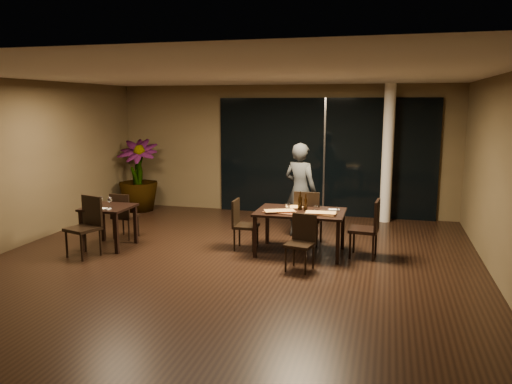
% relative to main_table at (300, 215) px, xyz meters
% --- Properties ---
extents(ground, '(8.00, 8.00, 0.00)m').
position_rel_main_table_xyz_m(ground, '(-1.00, -0.80, -0.68)').
color(ground, black).
rests_on(ground, ground).
extents(wall_back, '(8.00, 0.10, 3.00)m').
position_rel_main_table_xyz_m(wall_back, '(-1.00, 3.25, 0.82)').
color(wall_back, brown).
rests_on(wall_back, ground).
extents(wall_front, '(8.00, 0.10, 3.00)m').
position_rel_main_table_xyz_m(wall_front, '(-1.00, -4.85, 0.82)').
color(wall_front, brown).
rests_on(wall_front, ground).
extents(wall_left, '(0.10, 8.00, 3.00)m').
position_rel_main_table_xyz_m(wall_left, '(-5.05, -0.80, 0.82)').
color(wall_left, brown).
rests_on(wall_left, ground).
extents(wall_right, '(0.10, 8.00, 3.00)m').
position_rel_main_table_xyz_m(wall_right, '(3.05, -0.80, 0.82)').
color(wall_right, brown).
rests_on(wall_right, ground).
extents(ceiling, '(8.00, 8.00, 0.04)m').
position_rel_main_table_xyz_m(ceiling, '(-1.00, -0.80, 2.34)').
color(ceiling, silver).
rests_on(ceiling, wall_back).
extents(window_panel, '(5.00, 0.06, 2.70)m').
position_rel_main_table_xyz_m(window_panel, '(0.00, 3.16, 0.67)').
color(window_panel, black).
rests_on(window_panel, ground).
extents(column, '(0.24, 0.24, 3.00)m').
position_rel_main_table_xyz_m(column, '(1.40, 2.85, 0.82)').
color(column, white).
rests_on(column, ground).
extents(main_table, '(1.50, 1.00, 0.75)m').
position_rel_main_table_xyz_m(main_table, '(0.00, 0.00, 0.00)').
color(main_table, black).
rests_on(main_table, ground).
extents(side_table, '(0.80, 0.80, 0.75)m').
position_rel_main_table_xyz_m(side_table, '(-3.40, -0.50, -0.05)').
color(side_table, black).
rests_on(side_table, ground).
extents(chair_main_far, '(0.50, 0.50, 1.01)m').
position_rel_main_table_xyz_m(chair_main_far, '(0.05, 0.53, -0.11)').
color(chair_main_far, black).
rests_on(chair_main_far, ground).
extents(chair_main_near, '(0.48, 0.48, 0.86)m').
position_rel_main_table_xyz_m(chair_main_near, '(0.16, -0.82, -0.19)').
color(chair_main_near, black).
rests_on(chair_main_near, ground).
extents(chair_main_left, '(0.42, 0.42, 0.89)m').
position_rel_main_table_xyz_m(chair_main_left, '(-1.05, -0.01, -0.18)').
color(chair_main_left, black).
rests_on(chair_main_left, ground).
extents(chair_main_right, '(0.50, 0.50, 0.99)m').
position_rel_main_table_xyz_m(chair_main_right, '(1.16, 0.05, -0.12)').
color(chair_main_right, black).
rests_on(chair_main_right, ground).
extents(chair_side_far, '(0.43, 0.43, 0.89)m').
position_rel_main_table_xyz_m(chair_side_far, '(-3.44, 0.07, -0.18)').
color(chair_side_far, black).
rests_on(chair_side_far, ground).
extents(chair_side_near, '(0.59, 0.59, 1.02)m').
position_rel_main_table_xyz_m(chair_side_near, '(-3.49, -1.05, -0.11)').
color(chair_side_near, black).
rests_on(chair_side_near, ground).
extents(diner, '(0.73, 0.61, 1.83)m').
position_rel_main_table_xyz_m(diner, '(-0.20, 1.10, 0.24)').
color(diner, '#292C2E').
rests_on(diner, ground).
extents(potted_plant, '(1.13, 1.13, 1.72)m').
position_rel_main_table_xyz_m(potted_plant, '(-4.40, 2.50, 0.19)').
color(potted_plant, '#1E4717').
rests_on(potted_plant, ground).
extents(pizza_board_left, '(0.57, 0.35, 0.01)m').
position_rel_main_table_xyz_m(pizza_board_left, '(-0.32, -0.22, 0.08)').
color(pizza_board_left, '#492617').
rests_on(pizza_board_left, main_table).
extents(pizza_board_right, '(0.53, 0.32, 0.01)m').
position_rel_main_table_xyz_m(pizza_board_right, '(0.37, -0.19, 0.08)').
color(pizza_board_right, '#452C16').
rests_on(pizza_board_right, main_table).
extents(oblong_pizza_left, '(0.53, 0.39, 0.02)m').
position_rel_main_table_xyz_m(oblong_pizza_left, '(-0.32, -0.22, 0.10)').
color(oblong_pizza_left, maroon).
rests_on(oblong_pizza_left, pizza_board_left).
extents(oblong_pizza_right, '(0.49, 0.25, 0.02)m').
position_rel_main_table_xyz_m(oblong_pizza_right, '(0.37, -0.19, 0.10)').
color(oblong_pizza_right, maroon).
rests_on(oblong_pizza_right, pizza_board_right).
extents(round_pizza, '(0.28, 0.28, 0.01)m').
position_rel_main_table_xyz_m(round_pizza, '(-0.14, 0.25, 0.08)').
color(round_pizza, '#B33413').
rests_on(round_pizza, main_table).
extents(bottle_a, '(0.06, 0.06, 0.27)m').
position_rel_main_table_xyz_m(bottle_a, '(-0.03, 0.08, 0.21)').
color(bottle_a, black).
rests_on(bottle_a, main_table).
extents(bottle_b, '(0.06, 0.06, 0.29)m').
position_rel_main_table_xyz_m(bottle_b, '(0.08, 0.04, 0.22)').
color(bottle_b, black).
rests_on(bottle_b, main_table).
extents(bottle_c, '(0.07, 0.07, 0.32)m').
position_rel_main_table_xyz_m(bottle_c, '(-0.02, 0.10, 0.23)').
color(bottle_c, black).
rests_on(bottle_c, main_table).
extents(tumbler_left, '(0.07, 0.07, 0.09)m').
position_rel_main_table_xyz_m(tumbler_left, '(-0.25, 0.12, 0.12)').
color(tumbler_left, white).
rests_on(tumbler_left, main_table).
extents(tumbler_right, '(0.07, 0.07, 0.08)m').
position_rel_main_table_xyz_m(tumbler_right, '(0.24, 0.11, 0.11)').
color(tumbler_right, white).
rests_on(tumbler_right, main_table).
extents(napkin_near, '(0.19, 0.13, 0.01)m').
position_rel_main_table_xyz_m(napkin_near, '(0.52, -0.10, 0.08)').
color(napkin_near, silver).
rests_on(napkin_near, main_table).
extents(napkin_far, '(0.19, 0.13, 0.01)m').
position_rel_main_table_xyz_m(napkin_far, '(0.55, 0.21, 0.08)').
color(napkin_far, white).
rests_on(napkin_far, main_table).
extents(wine_glass_a, '(0.07, 0.07, 0.16)m').
position_rel_main_table_xyz_m(wine_glass_a, '(-3.56, -0.47, 0.16)').
color(wine_glass_a, white).
rests_on(wine_glass_a, side_table).
extents(wine_glass_b, '(0.08, 0.08, 0.18)m').
position_rel_main_table_xyz_m(wine_glass_b, '(-3.30, -0.60, 0.17)').
color(wine_glass_b, white).
rests_on(wine_glass_b, side_table).
extents(side_napkin, '(0.19, 0.12, 0.01)m').
position_rel_main_table_xyz_m(side_napkin, '(-3.32, -0.73, 0.08)').
color(side_napkin, white).
rests_on(side_napkin, side_table).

